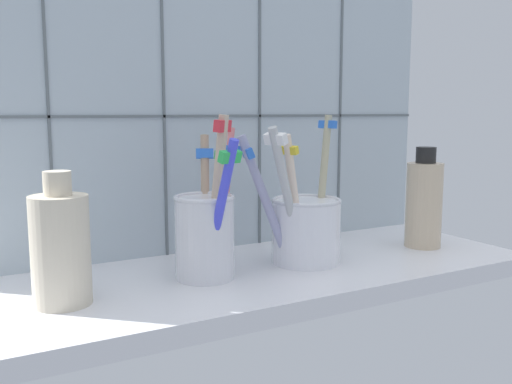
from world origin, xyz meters
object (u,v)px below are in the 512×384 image
(toothbrush_cup_right, at_px, (302,225))
(soap_bottle, at_px, (424,202))
(toothbrush_cup_left, at_px, (206,228))
(ceramic_vase, at_px, (60,247))

(toothbrush_cup_right, xyz_separation_m, soap_bottle, (0.18, -0.01, 0.01))
(toothbrush_cup_right, relative_size, soap_bottle, 1.32)
(toothbrush_cup_left, bearing_deg, ceramic_vase, -174.02)
(toothbrush_cup_left, xyz_separation_m, soap_bottle, (0.30, -0.01, 0.00))
(toothbrush_cup_right, height_order, ceramic_vase, toothbrush_cup_right)
(toothbrush_cup_right, distance_m, soap_bottle, 0.18)
(toothbrush_cup_left, height_order, soap_bottle, toothbrush_cup_left)
(toothbrush_cup_left, bearing_deg, toothbrush_cup_right, -0.54)
(toothbrush_cup_left, distance_m, soap_bottle, 0.30)
(ceramic_vase, bearing_deg, toothbrush_cup_left, 5.98)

